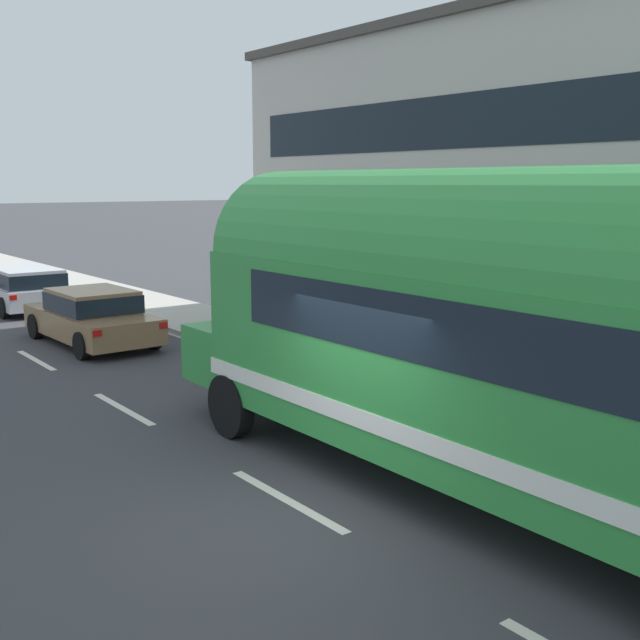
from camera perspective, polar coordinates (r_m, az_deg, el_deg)
The scene contains 6 objects.
ground_plane at distance 9.63m, azimuth -0.42°, elevation -14.14°, with size 300.00×300.00×0.00m, color #38383D.
lane_markings at distance 21.48m, azimuth -14.97°, elevation -0.87°, with size 3.95×80.00×0.01m.
sidewalk_slab at distance 20.36m, azimuth -5.67°, elevation -0.96°, with size 2.77×90.00×0.15m, color #ADA89E.
painted_bus at distance 9.18m, azimuth 15.18°, elevation -0.62°, with size 2.61×12.08×4.12m.
car_lead at distance 19.94m, azimuth -16.37°, elevation 0.37°, with size 2.04×4.56×1.37m.
car_second at distance 25.99m, azimuth -21.05°, elevation 2.41°, with size 2.02×4.46×1.37m.
Camera 1 is at (-5.29, -7.02, 3.95)m, focal length 43.63 mm.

